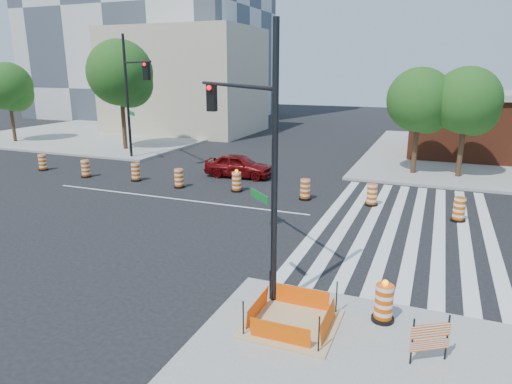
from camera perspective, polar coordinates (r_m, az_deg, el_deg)
ground at (r=22.91m, az=-10.37°, el=-0.82°), size 120.00×120.00×0.00m
sidewalk_nw at (r=47.63m, az=-17.37°, el=7.10°), size 22.00×22.00×0.15m
crosswalk_east at (r=19.60m, az=17.99°, el=-4.07°), size 6.75×13.50×0.01m
lane_centerline at (r=22.91m, az=-10.37°, el=-0.80°), size 14.00×0.12×0.01m
excavation_pit at (r=11.66m, az=4.47°, el=-15.85°), size 2.20×2.20×0.90m
beige_midrise at (r=47.10m, az=-8.86°, el=13.55°), size 14.00×10.00×10.00m
red_coupe at (r=26.92m, az=-2.15°, el=3.32°), size 4.11×1.82×1.37m
signal_pole_se at (r=12.62m, az=-0.76°, el=7.09°), size 4.06×3.84×7.23m
signal_pole_nw at (r=31.64m, az=-15.17°, el=12.65°), size 4.94×4.13×8.32m
pit_drum at (r=12.00m, az=15.67°, el=-13.32°), size 0.56×0.56×1.11m
barricade at (r=10.76m, az=20.93°, el=-16.61°), size 0.79×0.52×1.07m
tree_north_a at (r=44.38m, az=-28.50°, el=11.23°), size 3.97×3.97×6.75m
tree_north_b at (r=36.85m, az=-16.51°, el=13.66°), size 4.92×4.92×8.36m
tree_north_c at (r=28.55m, az=19.80°, el=10.35°), size 3.72×3.72×6.33m
tree_north_d at (r=28.54m, az=24.87°, el=9.91°), size 3.75×3.75×6.37m
median_drum_0 at (r=31.72m, az=-25.11°, el=3.33°), size 0.60×0.60×1.02m
median_drum_1 at (r=28.71m, az=-20.51°, el=2.69°), size 0.60×0.60×1.02m
median_drum_2 at (r=26.88m, az=-14.80°, el=2.35°), size 0.60×0.60×1.02m
median_drum_3 at (r=24.87m, az=-9.60°, el=1.63°), size 0.60×0.60×1.02m
median_drum_4 at (r=23.76m, az=-2.44°, el=1.22°), size 0.60×0.60×1.18m
median_drum_5 at (r=22.39m, az=6.17°, el=0.24°), size 0.60×0.60×1.02m
median_drum_6 at (r=21.98m, az=14.28°, el=-0.43°), size 0.60×0.60×1.02m
median_drum_7 at (r=20.93m, az=24.04°, el=-2.09°), size 0.60×0.60×1.02m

